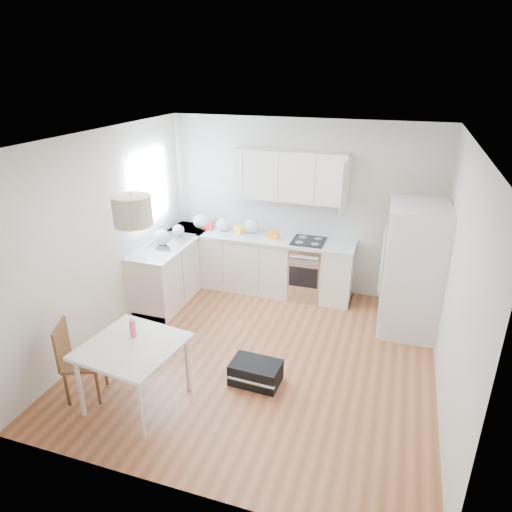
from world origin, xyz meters
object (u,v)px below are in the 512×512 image
(dining_table, at_px, (133,351))
(gym_bag, at_px, (256,372))
(dining_chair, at_px, (83,360))
(refrigerator, at_px, (414,270))

(dining_table, distance_m, gym_bag, 1.43)
(dining_chair, distance_m, gym_bag, 1.91)
(gym_bag, bearing_deg, refrigerator, 50.26)
(refrigerator, relative_size, dining_chair, 1.95)
(dining_chair, bearing_deg, dining_table, -16.14)
(dining_table, relative_size, dining_chair, 1.16)
(refrigerator, bearing_deg, dining_table, -139.86)
(dining_table, bearing_deg, gym_bag, 40.63)
(refrigerator, xyz_separation_m, dining_chair, (-3.34, -2.57, -0.43))
(dining_table, height_order, gym_bag, dining_table)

